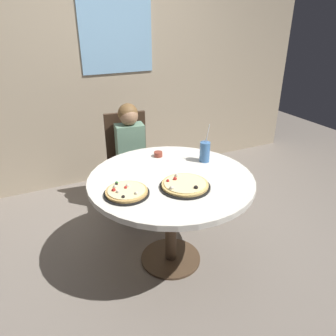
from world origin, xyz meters
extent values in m
plane|color=slate|center=(0.00, 0.00, 0.00)|extent=(8.00, 8.00, 0.00)
cube|color=tan|center=(0.00, 1.72, 1.45)|extent=(5.20, 0.12, 2.90)
cube|color=#8CBFE5|center=(0.18, 1.66, 1.61)|extent=(0.78, 0.02, 0.78)
cylinder|color=silver|center=(0.00, 0.00, 0.73)|extent=(1.19, 1.19, 0.04)
cylinder|color=#4C3826|center=(0.00, 0.00, 0.36)|extent=(0.09, 0.09, 0.69)
cylinder|color=#4C3826|center=(0.00, 0.00, 0.01)|extent=(0.48, 0.48, 0.02)
cube|color=#382619|center=(0.00, 0.89, 0.43)|extent=(0.45, 0.45, 0.04)
cube|color=#382619|center=(0.02, 1.07, 0.69)|extent=(0.40, 0.09, 0.52)
cylinder|color=#382619|center=(-0.19, 0.74, 0.21)|extent=(0.04, 0.04, 0.41)
cylinder|color=#382619|center=(0.15, 0.70, 0.21)|extent=(0.04, 0.04, 0.41)
cylinder|color=#382619|center=(-0.15, 1.08, 0.21)|extent=(0.04, 0.04, 0.41)
cylinder|color=#382619|center=(0.19, 1.03, 0.21)|extent=(0.04, 0.04, 0.41)
cube|color=#3F4766|center=(-0.02, 0.73, 0.23)|extent=(0.28, 0.35, 0.45)
cube|color=slate|center=(0.00, 0.87, 0.67)|extent=(0.28, 0.19, 0.44)
sphere|color=#997051|center=(0.00, 0.87, 0.97)|extent=(0.17, 0.17, 0.17)
sphere|color=brown|center=(0.00, 0.89, 0.99)|extent=(0.18, 0.18, 0.18)
cylinder|color=black|center=(-0.37, -0.09, 0.76)|extent=(0.30, 0.30, 0.01)
cylinder|color=tan|center=(-0.37, -0.09, 0.77)|extent=(0.27, 0.27, 0.02)
cylinder|color=beige|center=(-0.37, -0.09, 0.78)|extent=(0.24, 0.24, 0.01)
sphere|color=beige|center=(-0.43, -0.10, 0.79)|extent=(0.02, 0.02, 0.02)
sphere|color=#B2231E|center=(-0.44, -0.07, 0.79)|extent=(0.03, 0.03, 0.03)
sphere|color=beige|center=(-0.33, -0.17, 0.79)|extent=(0.02, 0.02, 0.02)
sphere|color=black|center=(-0.40, 0.00, 0.79)|extent=(0.02, 0.02, 0.02)
sphere|color=black|center=(-0.42, -0.18, 0.79)|extent=(0.02, 0.02, 0.02)
sphere|color=#387F33|center=(-0.40, 0.01, 0.79)|extent=(0.02, 0.02, 0.02)
sphere|color=beige|center=(-0.42, -0.03, 0.79)|extent=(0.02, 0.02, 0.02)
sphere|color=beige|center=(-0.35, -0.06, 0.79)|extent=(0.03, 0.03, 0.03)
sphere|color=#B2231E|center=(-0.36, -0.07, 0.79)|extent=(0.02, 0.02, 0.02)
cylinder|color=black|center=(0.02, -0.18, 0.76)|extent=(0.34, 0.34, 0.01)
cylinder|color=#D8B266|center=(0.02, -0.18, 0.77)|extent=(0.32, 0.32, 0.02)
cylinder|color=beige|center=(0.02, -0.18, 0.78)|extent=(0.28, 0.28, 0.01)
sphere|color=black|center=(0.05, -0.27, 0.79)|extent=(0.03, 0.03, 0.03)
sphere|color=#B2231E|center=(-0.02, -0.10, 0.79)|extent=(0.03, 0.03, 0.03)
sphere|color=beige|center=(0.01, -0.07, 0.79)|extent=(0.03, 0.03, 0.03)
sphere|color=#B2231E|center=(-0.08, -0.11, 0.79)|extent=(0.02, 0.02, 0.02)
sphere|color=beige|center=(-0.10, -0.21, 0.79)|extent=(0.03, 0.03, 0.03)
cylinder|color=#3F72B2|center=(0.36, 0.13, 0.83)|extent=(0.08, 0.08, 0.16)
cylinder|color=white|center=(0.37, 0.13, 0.95)|extent=(0.03, 0.04, 0.22)
cylinder|color=brown|center=(0.07, 0.38, 0.77)|extent=(0.07, 0.07, 0.04)
camera|label=1|loc=(-0.91, -1.84, 1.80)|focal=34.46mm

